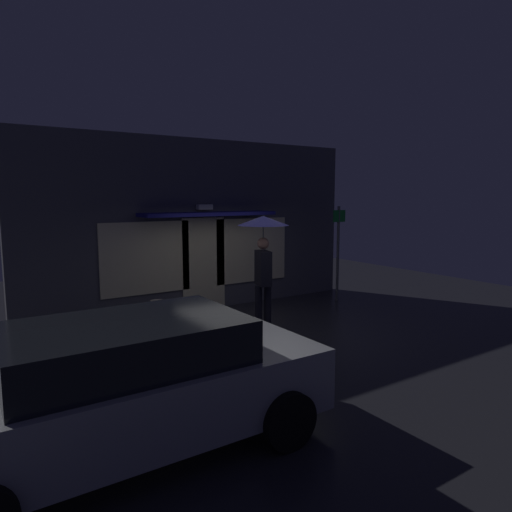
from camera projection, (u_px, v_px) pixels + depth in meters
name	position (u px, v px, depth m)	size (l,w,h in m)	color
ground_plane	(254.00, 332.00, 9.21)	(18.00, 18.00, 0.00)	#26262B
building_facade	(200.00, 226.00, 10.88)	(8.33, 1.00, 4.02)	#4C4C56
person_with_umbrella	(263.00, 243.00, 9.35)	(1.05, 1.05, 2.30)	black
parked_car	(128.00, 386.00, 4.78)	(4.26, 1.91, 1.43)	#A5A8AD
street_sign_post	(338.00, 248.00, 11.78)	(0.40, 0.07, 2.45)	#595B60
sidewalk_bollard	(157.00, 312.00, 9.78)	(0.27, 0.27, 0.50)	#B2A899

